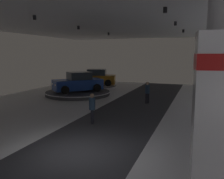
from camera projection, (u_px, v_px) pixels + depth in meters
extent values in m
cube|color=silver|center=(78.00, 153.00, 8.81)|extent=(24.00, 44.00, 0.05)
cube|color=#2D2D33|center=(78.00, 153.00, 8.80)|extent=(4.40, 44.00, 0.01)
cylinder|color=black|center=(35.00, 17.00, 11.36)|extent=(0.16, 0.16, 0.22)
cylinder|color=black|center=(78.00, 28.00, 15.76)|extent=(0.16, 0.16, 0.22)
cylinder|color=black|center=(108.00, 34.00, 20.70)|extent=(0.16, 0.16, 0.22)
cylinder|color=black|center=(165.00, 10.00, 9.44)|extent=(0.16, 0.16, 0.22)
cylinder|color=black|center=(175.00, 23.00, 13.63)|extent=(0.16, 0.16, 0.22)
cylinder|color=black|center=(183.00, 31.00, 18.09)|extent=(0.16, 0.16, 0.22)
cylinder|color=silver|center=(224.00, 80.00, 7.86)|extent=(1.27, 1.27, 5.50)
cube|color=white|center=(218.00, 114.00, 5.51)|extent=(1.16, 0.70, 3.76)
cube|color=red|center=(221.00, 62.00, 5.33)|extent=(1.19, 0.73, 0.36)
cylinder|color=black|center=(213.00, 84.00, 22.84)|extent=(0.86, 0.34, 0.84)
cylinder|color=black|center=(211.00, 87.00, 20.73)|extent=(0.86, 0.34, 0.84)
cylinder|color=silver|center=(96.00, 86.00, 25.81)|extent=(4.41, 4.41, 0.29)
cylinder|color=black|center=(96.00, 85.00, 25.79)|extent=(4.49, 4.49, 0.05)
cube|color=#B77519|center=(96.00, 79.00, 25.70)|extent=(4.54, 2.91, 0.90)
cube|color=#2D3842|center=(97.00, 72.00, 25.58)|extent=(2.26, 2.03, 0.70)
cylinder|color=black|center=(81.00, 83.00, 24.86)|extent=(0.71, 0.40, 0.68)
cylinder|color=black|center=(84.00, 81.00, 26.83)|extent=(0.71, 0.40, 0.68)
cylinder|color=black|center=(108.00, 83.00, 24.65)|extent=(0.71, 0.40, 0.68)
cylinder|color=black|center=(110.00, 81.00, 26.62)|extent=(0.71, 0.40, 0.68)
sphere|color=white|center=(76.00, 79.00, 25.34)|extent=(0.18, 0.18, 0.18)
sphere|color=white|center=(78.00, 78.00, 26.32)|extent=(0.18, 0.18, 0.18)
cylinder|color=black|center=(215.00, 112.00, 12.03)|extent=(0.64, 0.63, 0.68)
sphere|color=white|center=(213.00, 102.00, 12.75)|extent=(0.18, 0.18, 0.18)
cylinder|color=#333338|center=(78.00, 93.00, 21.20)|extent=(5.64, 5.64, 0.32)
cylinder|color=white|center=(78.00, 92.00, 21.18)|extent=(5.75, 5.75, 0.05)
cube|color=navy|center=(78.00, 84.00, 21.09)|extent=(4.17, 4.30, 0.90)
cube|color=#2D3842|center=(79.00, 76.00, 21.04)|extent=(2.44, 2.45, 0.70)
cylinder|color=black|center=(65.00, 90.00, 19.61)|extent=(0.62, 0.65, 0.68)
cylinder|color=black|center=(59.00, 87.00, 21.37)|extent=(0.62, 0.65, 0.68)
cylinder|color=black|center=(97.00, 88.00, 20.88)|extent=(0.62, 0.65, 0.68)
cylinder|color=black|center=(89.00, 85.00, 22.64)|extent=(0.62, 0.65, 0.68)
sphere|color=white|center=(56.00, 85.00, 19.71)|extent=(0.18, 0.18, 0.18)
sphere|color=white|center=(53.00, 84.00, 20.59)|extent=(0.18, 0.18, 0.18)
cylinder|color=black|center=(148.00, 98.00, 17.55)|extent=(0.14, 0.14, 0.80)
cylinder|color=black|center=(146.00, 98.00, 17.48)|extent=(0.14, 0.14, 0.80)
cylinder|color=#233851|center=(147.00, 89.00, 17.42)|extent=(0.32, 0.32, 0.62)
sphere|color=#99755B|center=(148.00, 83.00, 17.36)|extent=(0.22, 0.22, 0.22)
cylinder|color=black|center=(92.00, 117.00, 12.34)|extent=(0.14, 0.14, 0.80)
cylinder|color=black|center=(93.00, 116.00, 12.52)|extent=(0.14, 0.14, 0.80)
cylinder|color=#233851|center=(92.00, 104.00, 12.33)|extent=(0.32, 0.32, 0.62)
sphere|color=#99755B|center=(92.00, 96.00, 12.27)|extent=(0.22, 0.22, 0.22)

